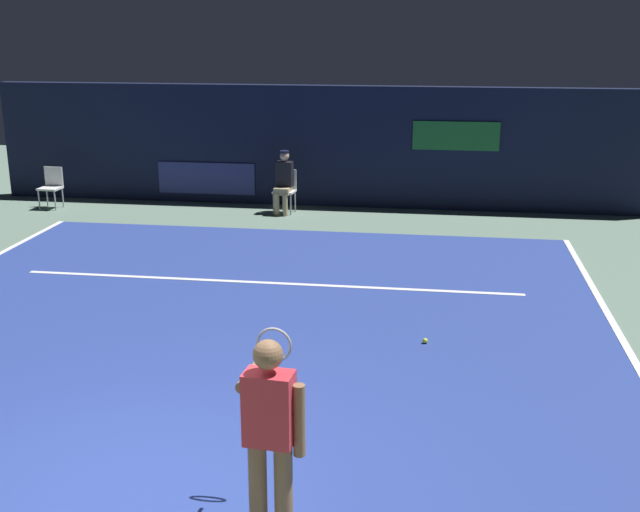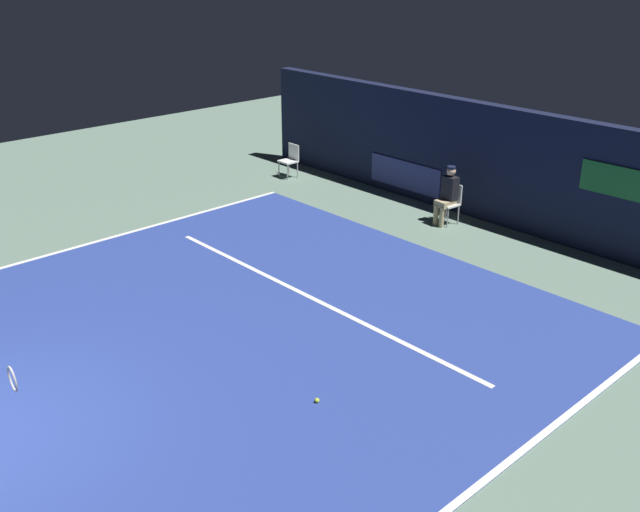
% 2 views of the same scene
% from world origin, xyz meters
% --- Properties ---
extents(ground_plane, '(29.40, 29.40, 0.00)m').
position_xyz_m(ground_plane, '(0.00, 4.05, 0.00)').
color(ground_plane, slate).
extents(court_surface, '(10.00, 10.09, 0.01)m').
position_xyz_m(court_surface, '(0.00, 4.05, 0.01)').
color(court_surface, navy).
rests_on(court_surface, ground).
extents(line_sideline_left, '(0.10, 10.09, 0.01)m').
position_xyz_m(line_sideline_left, '(4.95, 4.05, 0.01)').
color(line_sideline_left, white).
rests_on(line_sideline_left, court_surface).
extents(line_sideline_right, '(0.10, 10.09, 0.01)m').
position_xyz_m(line_sideline_right, '(-4.95, 4.05, 0.01)').
color(line_sideline_right, white).
rests_on(line_sideline_right, court_surface).
extents(line_service, '(7.80, 0.10, 0.01)m').
position_xyz_m(line_service, '(0.00, 5.81, 0.01)').
color(line_service, white).
rests_on(line_service, court_surface).
extents(back_wall, '(14.50, 0.33, 2.60)m').
position_xyz_m(back_wall, '(-0.00, 11.46, 1.30)').
color(back_wall, '#141933').
rests_on(back_wall, ground).
extents(line_judge_on_chair, '(0.48, 0.56, 1.32)m').
position_xyz_m(line_judge_on_chair, '(-0.63, 10.54, 0.69)').
color(line_judge_on_chair, white).
rests_on(line_judge_on_chair, ground).
extents(courtside_chair_near, '(0.46, 0.43, 0.88)m').
position_xyz_m(courtside_chair_near, '(-5.72, 10.31, 0.50)').
color(courtside_chair_near, white).
rests_on(courtside_chair_near, ground).
extents(tennis_ball, '(0.07, 0.07, 0.07)m').
position_xyz_m(tennis_ball, '(2.47, 3.74, 0.05)').
color(tennis_ball, '#CCE033').
rests_on(tennis_ball, court_surface).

